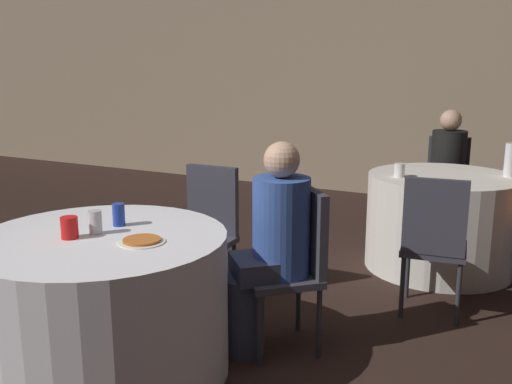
% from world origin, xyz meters
% --- Properties ---
extents(wall_back, '(16.00, 0.06, 2.80)m').
position_xyz_m(wall_back, '(0.00, 4.92, 1.40)').
color(wall_back, gray).
rests_on(wall_back, ground_plane).
extents(table_near, '(1.29, 1.29, 0.75)m').
position_xyz_m(table_near, '(-0.24, 0.10, 0.38)').
color(table_near, silver).
rests_on(table_near, ground_plane).
extents(table_far, '(1.16, 1.16, 0.75)m').
position_xyz_m(table_far, '(1.06, 2.55, 0.38)').
color(table_far, white).
rests_on(table_far, ground_plane).
extents(chair_near_northeast, '(0.57, 0.57, 0.93)m').
position_xyz_m(chair_near_northeast, '(0.55, 0.81, 0.55)').
color(chair_near_northeast, '#383842').
rests_on(chair_near_northeast, ground_plane).
extents(chair_near_north, '(0.41, 0.41, 0.93)m').
position_xyz_m(chair_near_north, '(-0.26, 1.16, 0.55)').
color(chair_near_north, '#383842').
rests_on(chair_near_north, ground_plane).
extents(chair_far_south, '(0.44, 0.45, 0.93)m').
position_xyz_m(chair_far_south, '(1.17, 1.56, 0.55)').
color(chair_far_south, '#383842').
rests_on(chair_far_south, ground_plane).
extents(chair_far_north, '(0.44, 0.45, 0.93)m').
position_xyz_m(chair_far_north, '(0.94, 3.54, 0.55)').
color(chair_far_north, '#383842').
rests_on(chair_far_north, ground_plane).
extents(person_blue_shirt, '(0.46, 0.45, 1.20)m').
position_xyz_m(person_blue_shirt, '(0.43, 0.70, 0.60)').
color(person_blue_shirt, '#33384C').
rests_on(person_blue_shirt, ground_plane).
extents(person_black_shirt, '(0.33, 0.49, 1.20)m').
position_xyz_m(person_black_shirt, '(0.96, 3.37, 0.60)').
color(person_black_shirt, '#4C4238').
rests_on(person_black_shirt, ground_plane).
extents(pizza_plate_near, '(0.23, 0.23, 0.02)m').
position_xyz_m(pizza_plate_near, '(0.02, 0.10, 0.76)').
color(pizza_plate_near, white).
rests_on(pizza_plate_near, table_near).
extents(soda_can_blue, '(0.07, 0.07, 0.12)m').
position_xyz_m(soda_can_blue, '(-0.27, 0.28, 0.81)').
color(soda_can_blue, '#1E38A5').
rests_on(soda_can_blue, table_near).
extents(soda_can_silver, '(0.07, 0.07, 0.12)m').
position_xyz_m(soda_can_silver, '(-0.28, 0.11, 0.81)').
color(soda_can_silver, silver).
rests_on(soda_can_silver, table_near).
extents(cup_near, '(0.09, 0.09, 0.11)m').
position_xyz_m(cup_near, '(-0.34, -0.01, 0.81)').
color(cup_near, red).
rests_on(cup_near, table_near).
extents(bottle_far, '(0.09, 0.09, 0.26)m').
position_xyz_m(bottle_far, '(1.51, 2.72, 0.88)').
color(bottle_far, white).
rests_on(bottle_far, table_far).
extents(cup_far, '(0.08, 0.08, 0.11)m').
position_xyz_m(cup_far, '(0.76, 2.32, 0.81)').
color(cup_far, white).
rests_on(cup_far, table_far).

